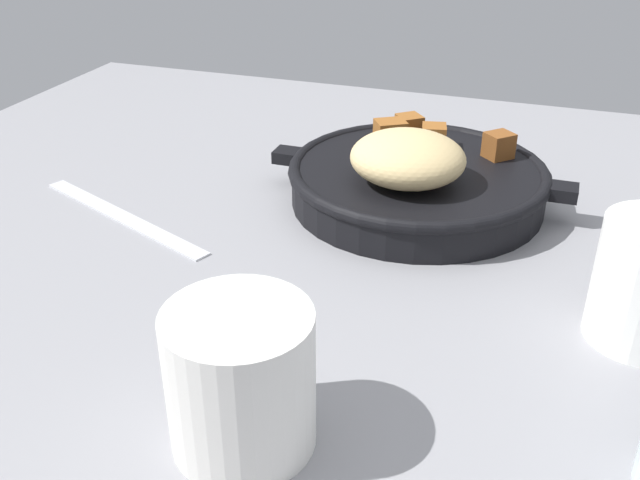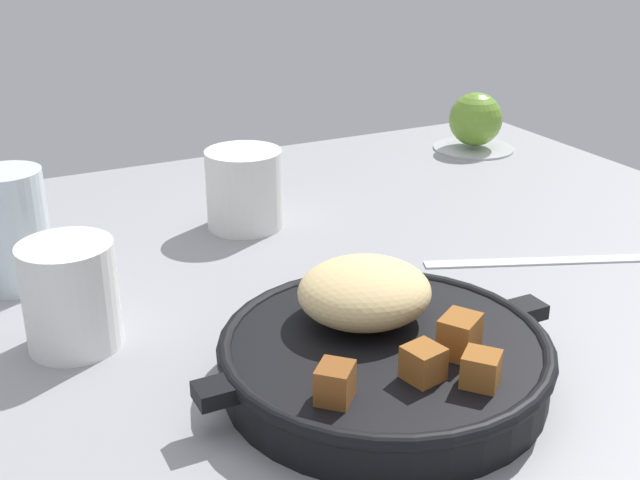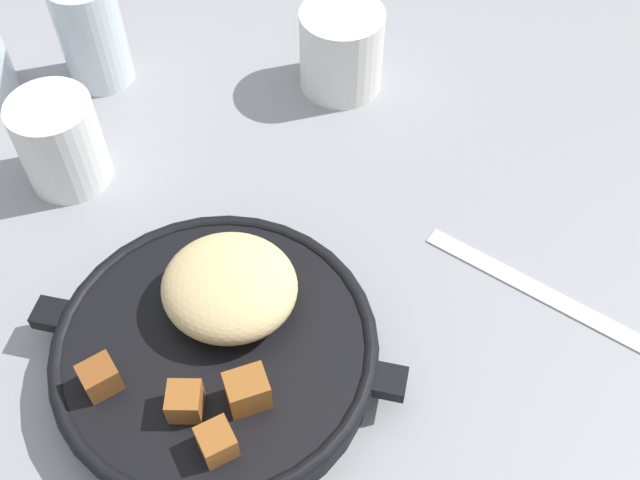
% 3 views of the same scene
% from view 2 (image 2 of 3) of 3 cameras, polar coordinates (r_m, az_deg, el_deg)
% --- Properties ---
extents(ground_plane, '(1.03, 0.96, 0.02)m').
position_cam_2_polar(ground_plane, '(0.74, 2.73, -4.88)').
color(ground_plane, gray).
extents(cast_iron_skillet, '(0.29, 0.25, 0.08)m').
position_cam_2_polar(cast_iron_skillet, '(0.60, 4.41, -7.61)').
color(cast_iron_skillet, black).
rests_on(cast_iron_skillet, ground_plane).
extents(saucer_plate, '(0.12, 0.12, 0.01)m').
position_cam_2_polar(saucer_plate, '(1.20, 10.75, 6.45)').
color(saucer_plate, '#B7BABF').
rests_on(saucer_plate, ground_plane).
extents(red_apple, '(0.08, 0.08, 0.08)m').
position_cam_2_polar(red_apple, '(1.19, 10.89, 8.34)').
color(red_apple, olive).
rests_on(red_apple, saucer_plate).
extents(butter_knife, '(0.22, 0.10, 0.00)m').
position_cam_2_polar(butter_knife, '(0.83, 15.07, -1.40)').
color(butter_knife, silver).
rests_on(butter_knife, ground_plane).
extents(white_creamer_pitcher, '(0.07, 0.07, 0.09)m').
position_cam_2_polar(white_creamer_pitcher, '(0.67, -17.15, -3.76)').
color(white_creamer_pitcher, white).
rests_on(white_creamer_pitcher, ground_plane).
extents(water_glass_tall, '(0.06, 0.06, 0.11)m').
position_cam_2_polar(water_glass_tall, '(0.79, -20.81, 0.71)').
color(water_glass_tall, silver).
rests_on(water_glass_tall, ground_plane).
extents(ceramic_mug_white, '(0.08, 0.08, 0.09)m').
position_cam_2_polar(ceramic_mug_white, '(0.88, -5.35, 3.60)').
color(ceramic_mug_white, silver).
rests_on(ceramic_mug_white, ground_plane).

